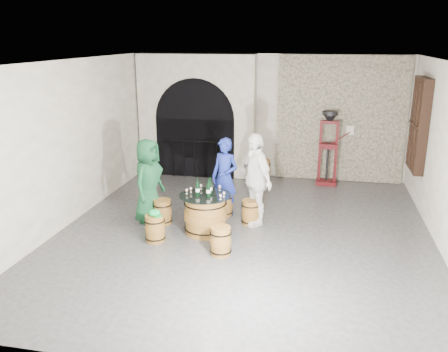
% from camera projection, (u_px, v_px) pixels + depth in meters
% --- Properties ---
extents(ground, '(8.00, 8.00, 0.00)m').
position_uv_depth(ground, '(244.00, 233.00, 9.08)').
color(ground, '#2F2F32').
rests_on(ground, ground).
extents(wall_back, '(8.00, 0.00, 8.00)m').
position_uv_depth(wall_back, '(270.00, 117.00, 12.37)').
color(wall_back, silver).
rests_on(wall_back, ground).
extents(wall_front, '(8.00, 0.00, 8.00)m').
position_uv_depth(wall_front, '(181.00, 241.00, 4.87)').
color(wall_front, silver).
rests_on(wall_front, ground).
extents(wall_left, '(0.00, 8.00, 8.00)m').
position_uv_depth(wall_left, '(69.00, 143.00, 9.31)').
color(wall_left, silver).
rests_on(wall_left, ground).
extents(ceiling, '(8.00, 8.00, 0.00)m').
position_uv_depth(ceiling, '(246.00, 62.00, 8.17)').
color(ceiling, beige).
rests_on(ceiling, wall_back).
extents(stone_facing_panel, '(3.20, 0.12, 3.18)m').
position_uv_depth(stone_facing_panel, '(340.00, 119.00, 11.96)').
color(stone_facing_panel, gray).
rests_on(stone_facing_panel, ground).
extents(arched_opening, '(3.10, 0.60, 3.19)m').
position_uv_depth(arched_opening, '(197.00, 116.00, 12.51)').
color(arched_opening, silver).
rests_on(arched_opening, ground).
extents(shuttered_window, '(0.23, 1.10, 2.00)m').
position_uv_depth(shuttered_window, '(419.00, 125.00, 10.15)').
color(shuttered_window, black).
rests_on(shuttered_window, wall_right).
extents(barrel_table, '(0.99, 0.99, 0.76)m').
position_uv_depth(barrel_table, '(205.00, 214.00, 8.99)').
color(barrel_table, olive).
rests_on(barrel_table, ground).
extents(barrel_stool_left, '(0.38, 0.38, 0.51)m').
position_uv_depth(barrel_stool_left, '(163.00, 212.00, 9.46)').
color(barrel_stool_left, olive).
rests_on(barrel_stool_left, ground).
extents(barrel_stool_far, '(0.38, 0.38, 0.51)m').
position_uv_depth(barrel_stool_far, '(224.00, 204.00, 9.91)').
color(barrel_stool_far, olive).
rests_on(barrel_stool_far, ground).
extents(barrel_stool_right, '(0.38, 0.38, 0.51)m').
position_uv_depth(barrel_stool_right, '(251.00, 212.00, 9.44)').
color(barrel_stool_right, olive).
rests_on(barrel_stool_right, ground).
extents(barrel_stool_near_right, '(0.38, 0.38, 0.51)m').
position_uv_depth(barrel_stool_near_right, '(221.00, 241.00, 8.12)').
color(barrel_stool_near_right, olive).
rests_on(barrel_stool_near_right, ground).
extents(barrel_stool_near_left, '(0.38, 0.38, 0.51)m').
position_uv_depth(barrel_stool_near_left, '(155.00, 228.00, 8.65)').
color(barrel_stool_near_left, olive).
rests_on(barrel_stool_near_left, ground).
extents(green_cap, '(0.26, 0.22, 0.12)m').
position_uv_depth(green_cap, '(154.00, 213.00, 8.56)').
color(green_cap, '#0E9B42').
rests_on(green_cap, barrel_stool_near_left).
extents(person_green, '(0.69, 0.92, 1.71)m').
position_uv_depth(person_green, '(149.00, 181.00, 9.43)').
color(person_green, '#134627').
rests_on(person_green, ground).
extents(person_blue, '(0.70, 0.59, 1.64)m').
position_uv_depth(person_blue, '(225.00, 177.00, 9.78)').
color(person_blue, navy).
rests_on(person_blue, ground).
extents(person_white, '(1.03, 1.13, 1.85)m').
position_uv_depth(person_white, '(255.00, 179.00, 9.28)').
color(person_white, white).
rests_on(person_white, ground).
extents(wine_bottle_left, '(0.08, 0.08, 0.32)m').
position_uv_depth(wine_bottle_left, '(198.00, 188.00, 8.83)').
color(wine_bottle_left, black).
rests_on(wine_bottle_left, barrel_table).
extents(wine_bottle_center, '(0.08, 0.08, 0.32)m').
position_uv_depth(wine_bottle_center, '(208.00, 190.00, 8.76)').
color(wine_bottle_center, black).
rests_on(wine_bottle_center, barrel_table).
extents(wine_bottle_right, '(0.08, 0.08, 0.32)m').
position_uv_depth(wine_bottle_right, '(210.00, 187.00, 8.90)').
color(wine_bottle_right, black).
rests_on(wine_bottle_right, barrel_table).
extents(tasting_glass_a, '(0.05, 0.05, 0.10)m').
position_uv_depth(tasting_glass_a, '(187.00, 191.00, 8.93)').
color(tasting_glass_a, '#A2511F').
rests_on(tasting_glass_a, barrel_table).
extents(tasting_glass_b, '(0.05, 0.05, 0.10)m').
position_uv_depth(tasting_glass_b, '(224.00, 194.00, 8.76)').
color(tasting_glass_b, '#A2511F').
rests_on(tasting_glass_b, barrel_table).
extents(tasting_glass_c, '(0.05, 0.05, 0.10)m').
position_uv_depth(tasting_glass_c, '(201.00, 187.00, 9.19)').
color(tasting_glass_c, '#A2511F').
rests_on(tasting_glass_c, barrel_table).
extents(tasting_glass_d, '(0.05, 0.05, 0.10)m').
position_uv_depth(tasting_glass_d, '(220.00, 188.00, 9.13)').
color(tasting_glass_d, '#A2511F').
rests_on(tasting_glass_d, barrel_table).
extents(tasting_glass_e, '(0.05, 0.05, 0.10)m').
position_uv_depth(tasting_glass_e, '(221.00, 197.00, 8.62)').
color(tasting_glass_e, '#A2511F').
rests_on(tasting_glass_e, barrel_table).
extents(tasting_glass_f, '(0.05, 0.05, 0.10)m').
position_uv_depth(tasting_glass_f, '(191.00, 190.00, 9.01)').
color(tasting_glass_f, '#A2511F').
rests_on(tasting_glass_f, barrel_table).
extents(side_barrel, '(0.44, 0.44, 0.59)m').
position_uv_depth(side_barrel, '(262.00, 171.00, 12.17)').
color(side_barrel, olive).
rests_on(side_barrel, ground).
extents(corking_press, '(0.76, 0.42, 1.86)m').
position_uv_depth(corking_press, '(329.00, 142.00, 11.76)').
color(corking_press, '#4F0D11').
rests_on(corking_press, ground).
extents(control_box, '(0.18, 0.10, 0.22)m').
position_uv_depth(control_box, '(350.00, 130.00, 11.91)').
color(control_box, silver).
rests_on(control_box, wall_back).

